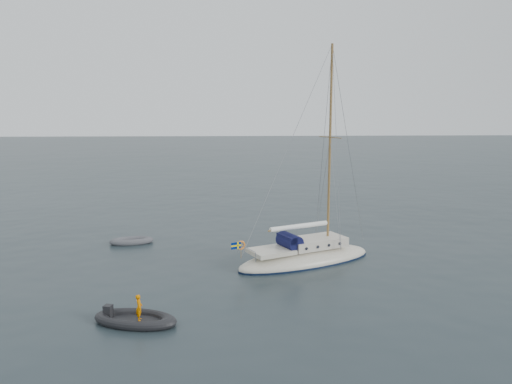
{
  "coord_description": "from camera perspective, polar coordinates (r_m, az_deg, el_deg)",
  "views": [
    {
      "loc": [
        -0.99,
        -32.24,
        9.23
      ],
      "look_at": [
        0.85,
        0.0,
        3.93
      ],
      "focal_mm": 35.0,
      "sensor_mm": 36.0,
      "label": 1
    }
  ],
  "objects": [
    {
      "name": "dinghy",
      "position": [
        36.16,
        -14.04,
        -5.44
      ],
      "size": [
        3.01,
        1.36,
        0.43
      ],
      "rotation": [
        0.0,
        0.0,
        0.21
      ],
      "color": "#525258",
      "rests_on": "ground"
    },
    {
      "name": "rib",
      "position": [
        23.11,
        -13.67,
        -13.9
      ],
      "size": [
        3.81,
        1.73,
        1.36
      ],
      "rotation": [
        0.0,
        0.0,
        -0.27
      ],
      "color": "black",
      "rests_on": "ground"
    },
    {
      "name": "sailboat",
      "position": [
        30.77,
        5.72,
        -6.17
      ],
      "size": [
        9.63,
        2.89,
        13.72
      ],
      "rotation": [
        0.0,
        0.0,
        0.43
      ],
      "color": "beige",
      "rests_on": "ground"
    },
    {
      "name": "ground",
      "position": [
        33.55,
        -1.47,
        -6.65
      ],
      "size": [
        300.0,
        300.0,
        0.0
      ],
      "primitive_type": "plane",
      "color": "black",
      "rests_on": "ground"
    }
  ]
}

